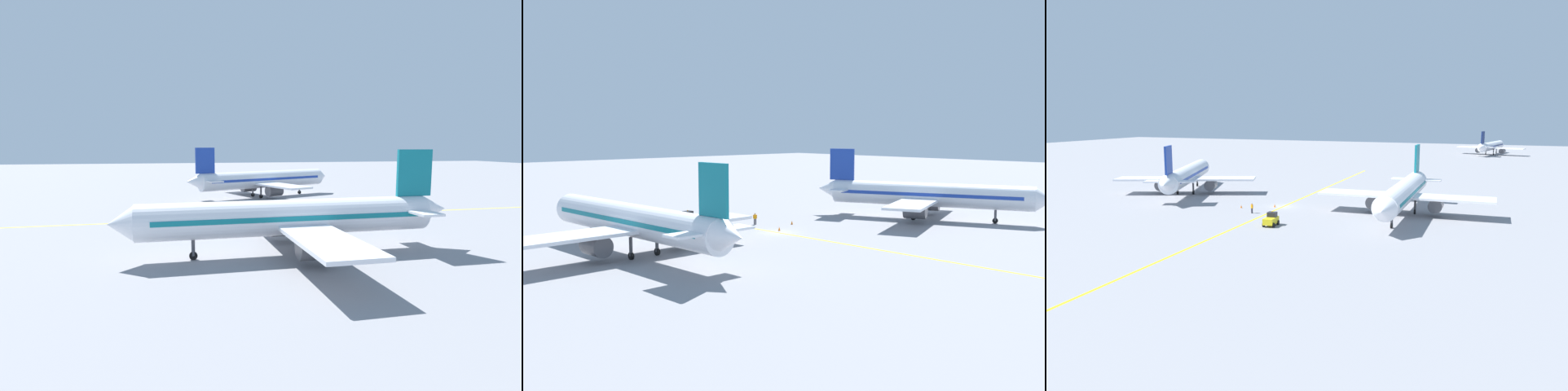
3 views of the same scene
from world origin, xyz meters
TOP-DOWN VIEW (x-y plane):
  - ground_plane at (0.00, 0.00)m, footprint 400.00×400.00m
  - apron_yellow_centreline at (0.00, 0.00)m, footprint 3.93×119.96m
  - airplane_at_gate at (-24.69, 6.46)m, footprint 27.87×33.97m
  - airplane_adjacent_stand at (21.20, 0.32)m, footprint 28.15×35.48m
  - baggage_tug_white at (4.74, -14.63)m, footprint 1.98×3.12m
  - ground_crew_worker at (-2.27, -7.40)m, footprint 0.52×0.37m
  - traffic_cone_near_nose at (-6.26, -3.89)m, footprint 0.32×0.32m
  - traffic_cone_mid_apron at (-1.17, -1.05)m, footprint 0.32×0.32m

SIDE VIEW (x-z plane):
  - ground_plane at x=0.00m, z-range 0.00..0.00m
  - apron_yellow_centreline at x=0.00m, z-range 0.00..0.01m
  - traffic_cone_near_nose at x=-6.26m, z-range 0.00..0.55m
  - traffic_cone_mid_apron at x=-1.17m, z-range 0.00..0.55m
  - baggage_tug_white at x=4.74m, z-range -0.15..1.96m
  - ground_crew_worker at x=-2.27m, z-range 0.07..1.75m
  - airplane_at_gate at x=-24.69m, z-range -1.59..9.01m
  - airplane_adjacent_stand at x=21.20m, z-range -1.59..9.01m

